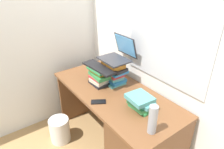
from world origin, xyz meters
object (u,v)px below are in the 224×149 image
at_px(book_stack_keyboard_riser, 100,76).
at_px(water_bottle, 153,120).
at_px(book_stack_tall, 114,72).
at_px(computer_mouse, 132,99).
at_px(wastebasket, 60,130).
at_px(book_stack_side, 140,102).
at_px(keyboard, 99,68).
at_px(mug, 94,68).
at_px(laptop, 119,54).
at_px(desk, 136,140).
at_px(cell_phone, 98,102).

distance_m(book_stack_keyboard_riser, water_bottle, 0.85).
distance_m(book_stack_tall, water_bottle, 0.81).
distance_m(computer_mouse, wastebasket, 1.04).
xyz_separation_m(book_stack_side, keyboard, (-0.58, -0.04, 0.12)).
height_order(computer_mouse, water_bottle, water_bottle).
xyz_separation_m(mug, wastebasket, (0.07, -0.54, -0.64)).
xyz_separation_m(book_stack_side, laptop, (-0.51, 0.16, 0.25)).
height_order(mug, water_bottle, water_bottle).
xyz_separation_m(desk, book_stack_keyboard_riser, (-0.60, -0.00, 0.43)).
height_order(book_stack_side, water_bottle, water_bottle).
bearing_deg(cell_phone, keyboard, 177.46).
relative_size(desk, cell_phone, 10.92).
xyz_separation_m(computer_mouse, cell_phone, (-0.16, -0.27, -0.01)).
bearing_deg(book_stack_side, computer_mouse, 166.96).
bearing_deg(cell_phone, laptop, 150.70).
bearing_deg(wastebasket, keyboard, 62.43).
xyz_separation_m(book_stack_keyboard_riser, mug, (-0.30, 0.10, -0.05)).
relative_size(book_stack_tall, computer_mouse, 2.53).
relative_size(computer_mouse, water_bottle, 0.44).
xyz_separation_m(book_stack_tall, water_bottle, (0.77, -0.23, -0.01)).
height_order(water_bottle, cell_phone, water_bottle).
bearing_deg(book_stack_keyboard_riser, laptop, 70.91).
distance_m(keyboard, wastebasket, 0.92).
bearing_deg(laptop, book_stack_keyboard_riser, -109.09).
distance_m(keyboard, water_bottle, 0.85).
relative_size(book_stack_side, keyboard, 0.60).
distance_m(book_stack_tall, mug, 0.38).
xyz_separation_m(book_stack_tall, computer_mouse, (0.37, -0.07, -0.11)).
distance_m(book_stack_side, cell_phone, 0.39).
bearing_deg(book_stack_side, wastebasket, -149.40).
height_order(book_stack_keyboard_riser, wastebasket, book_stack_keyboard_riser).
xyz_separation_m(book_stack_tall, laptop, (-0.00, 0.06, 0.19)).
distance_m(desk, mug, 0.98).
xyz_separation_m(book_stack_tall, cell_phone, (0.21, -0.34, -0.13)).
relative_size(desk, book_stack_keyboard_riser, 5.67).
bearing_deg(mug, wastebasket, -82.95).
relative_size(book_stack_keyboard_riser, keyboard, 0.62).
height_order(desk, book_stack_tall, book_stack_tall).
relative_size(book_stack_keyboard_riser, cell_phone, 1.93).
distance_m(laptop, mug, 0.47).
distance_m(keyboard, computer_mouse, 0.48).
relative_size(desk, book_stack_tall, 5.64).
height_order(desk, laptop, laptop).
xyz_separation_m(desk, water_bottle, (0.25, -0.09, 0.45)).
height_order(book_stack_keyboard_riser, cell_phone, book_stack_keyboard_riser).
xyz_separation_m(laptop, computer_mouse, (0.37, -0.13, -0.30)).
relative_size(desk, wastebasket, 4.97).
bearing_deg(book_stack_side, book_stack_keyboard_riser, -176.03).
bearing_deg(book_stack_keyboard_riser, desk, 0.09).
bearing_deg(laptop, water_bottle, -20.41).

